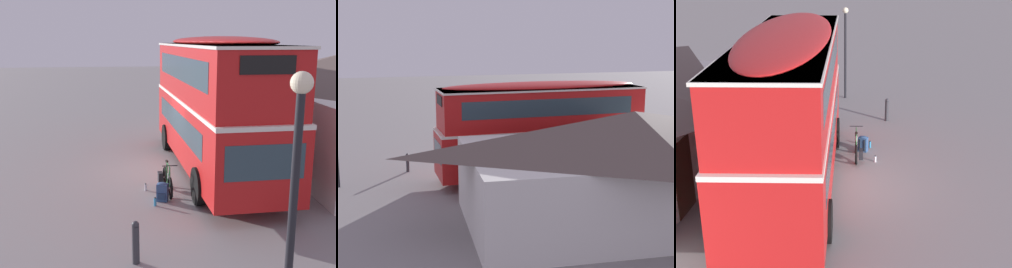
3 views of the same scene
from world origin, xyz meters
TOP-DOWN VIEW (x-y plane):
  - ground_plane at (0.00, 0.00)m, footprint 120.00×120.00m
  - double_decker_bus at (0.06, 1.33)m, footprint 10.08×2.80m
  - touring_bicycle at (2.11, -0.60)m, footprint 1.70×0.48m
  - backpack_on_ground at (2.82, -0.82)m, footprint 0.34×0.38m
  - water_bottle_clear_plastic at (1.88, -1.24)m, footprint 0.08×0.08m
  - water_bottle_blue_sports at (3.17, -1.07)m, footprint 0.08×0.08m
  - street_lamp at (9.53, 0.06)m, footprint 0.28×0.28m
  - kerb_bollard at (6.21, -1.81)m, footprint 0.16×0.16m

SIDE VIEW (x-z plane):
  - ground_plane at x=0.00m, z-range 0.00..0.00m
  - water_bottle_clear_plastic at x=1.88m, z-range -0.01..0.22m
  - water_bottle_blue_sports at x=3.17m, z-range -0.01..0.25m
  - backpack_on_ground at x=2.82m, z-range 0.01..0.59m
  - touring_bicycle at x=2.11m, z-range -0.14..0.89m
  - kerb_bollard at x=6.21m, z-range 0.01..0.98m
  - double_decker_bus at x=0.06m, z-range 0.25..5.04m
  - street_lamp at x=9.53m, z-range 0.53..4.84m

